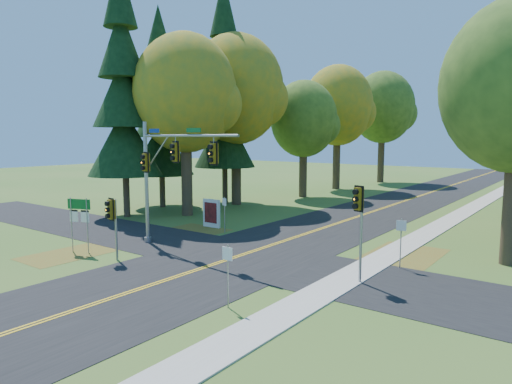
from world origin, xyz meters
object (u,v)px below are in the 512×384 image
Objects in this scene: route_sign_cluster at (79,214)px; info_kiosk at (212,213)px; traffic_mast at (165,167)px; east_signal_pole at (359,210)px.

route_sign_cluster is 1.54× the size of info_kiosk.
traffic_mast reaches higher than east_signal_pole.
route_sign_cluster is (-14.19, -4.00, -1.09)m from east_signal_pole.
info_kiosk is at bearing 63.47° from route_sign_cluster.
info_kiosk is (-1.91, 5.81, -3.58)m from traffic_mast.
east_signal_pole is 14.39m from info_kiosk.
route_sign_cluster is 9.47m from info_kiosk.
route_sign_cluster is at bearing -148.24° from east_signal_pole.
route_sign_cluster reaches higher than info_kiosk.
traffic_mast is at bearing -72.93° from info_kiosk.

